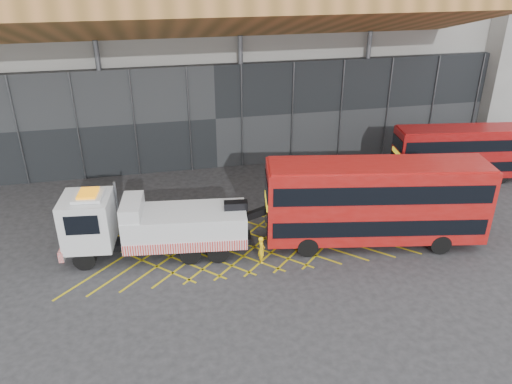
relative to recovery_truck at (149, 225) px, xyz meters
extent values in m
plane|color=#27272A|center=(3.40, 0.27, -1.90)|extent=(120.00, 120.00, 0.00)
cube|color=gold|center=(-1.40, 0.27, -1.89)|extent=(7.16, 7.16, 0.01)
cube|color=gold|center=(-1.40, 0.27, -1.89)|extent=(7.16, 7.16, 0.01)
cube|color=gold|center=(0.20, 0.27, -1.89)|extent=(7.16, 7.16, 0.01)
cube|color=gold|center=(0.20, 0.27, -1.89)|extent=(7.16, 7.16, 0.01)
cube|color=gold|center=(1.80, 0.27, -1.89)|extent=(7.16, 7.16, 0.01)
cube|color=gold|center=(1.80, 0.27, -1.89)|extent=(7.16, 7.16, 0.01)
cube|color=gold|center=(3.40, 0.27, -1.89)|extent=(7.16, 7.16, 0.01)
cube|color=gold|center=(3.40, 0.27, -1.89)|extent=(7.16, 7.16, 0.01)
cube|color=gold|center=(5.00, 0.27, -1.89)|extent=(7.16, 7.16, 0.01)
cube|color=gold|center=(5.00, 0.27, -1.89)|extent=(7.16, 7.16, 0.01)
cube|color=gold|center=(6.60, 0.27, -1.89)|extent=(7.16, 7.16, 0.01)
cube|color=gold|center=(6.60, 0.27, -1.89)|extent=(7.16, 7.16, 0.01)
cube|color=gold|center=(8.20, 0.27, -1.89)|extent=(7.16, 7.16, 0.01)
cube|color=gold|center=(8.20, 0.27, -1.89)|extent=(7.16, 7.16, 0.01)
cube|color=gold|center=(9.80, 0.27, -1.89)|extent=(7.16, 7.16, 0.01)
cube|color=gold|center=(9.80, 0.27, -1.89)|extent=(7.16, 7.16, 0.01)
cube|color=gold|center=(11.40, 0.27, -1.89)|extent=(7.16, 7.16, 0.01)
cube|color=gold|center=(11.40, 0.27, -1.89)|extent=(7.16, 7.16, 0.01)
cube|color=gray|center=(5.40, 19.27, 7.10)|extent=(55.00, 14.00, 18.00)
cube|color=black|center=(5.40, 11.97, 2.10)|extent=(55.00, 0.80, 8.00)
cube|color=brown|center=(3.40, 8.27, 9.60)|extent=(40.00, 11.93, 4.07)
cylinder|color=#595B60|center=(-2.60, 11.77, 3.10)|extent=(0.36, 0.36, 10.00)
cylinder|color=#595B60|center=(7.40, 11.77, 3.10)|extent=(0.36, 0.36, 10.00)
cylinder|color=#595B60|center=(17.40, 11.77, 3.10)|extent=(0.36, 0.36, 10.00)
cube|color=black|center=(0.46, -0.05, -1.14)|extent=(10.33, 2.27, 0.38)
cube|color=white|center=(-3.19, 0.38, 0.43)|extent=(2.89, 2.99, 2.81)
cube|color=black|center=(-4.50, 0.53, 0.91)|extent=(0.33, 2.37, 1.19)
cube|color=red|center=(-4.53, 0.54, -0.98)|extent=(0.60, 2.82, 0.59)
cube|color=orange|center=(-2.98, 0.35, 2.08)|extent=(1.12, 1.40, 0.13)
cube|color=white|center=(1.96, -0.22, -0.11)|extent=(6.97, 3.46, 1.73)
cube|color=red|center=(1.80, -1.60, -0.76)|extent=(6.67, 0.84, 0.59)
cube|color=white|center=(-0.83, 0.10, 1.13)|extent=(1.38, 2.70, 0.76)
cube|color=black|center=(4.76, -0.55, 0.91)|extent=(1.35, 0.69, 0.54)
cube|color=black|center=(5.83, -0.68, 0.37)|extent=(2.39, 0.65, 1.17)
cylinder|color=black|center=(-3.54, -0.72, -1.30)|extent=(1.23, 0.51, 1.19)
cylinder|color=black|center=(-3.27, 1.53, -1.30)|extent=(1.23, 0.51, 1.19)
cylinder|color=black|center=(3.55, -1.55, -1.30)|extent=(1.23, 0.51, 1.19)
cylinder|color=black|center=(3.81, 0.70, -1.30)|extent=(1.23, 0.51, 1.19)
cylinder|color=#595B60|center=(-1.67, 1.29, 1.02)|extent=(0.15, 0.15, 2.38)
cube|color=#9E0F0C|center=(12.63, -1.47, 0.86)|extent=(12.66, 4.98, 4.36)
cube|color=black|center=(12.63, -1.47, -0.16)|extent=(12.18, 4.96, 0.95)
cube|color=black|center=(12.63, -1.47, 1.86)|extent=(12.18, 4.96, 1.07)
cube|color=black|center=(6.53, -0.39, -0.10)|extent=(0.50, 2.49, 1.46)
cube|color=black|center=(6.53, -0.39, 1.86)|extent=(0.50, 2.49, 1.07)
cube|color=yellow|center=(6.52, -0.38, 0.96)|extent=(0.41, 1.98, 0.39)
cube|color=#9E0F0C|center=(12.63, -1.47, 3.07)|extent=(12.38, 4.71, 0.13)
cylinder|color=black|center=(8.53, -2.05, -1.31)|extent=(1.21, 0.54, 1.17)
cylinder|color=black|center=(8.98, 0.48, -1.31)|extent=(1.21, 0.54, 1.17)
cylinder|color=black|center=(15.94, -3.36, -1.31)|extent=(1.21, 0.54, 1.17)
cylinder|color=black|center=(16.39, -0.84, -1.31)|extent=(1.21, 0.54, 1.17)
cube|color=maroon|center=(22.73, 5.61, 0.31)|extent=(10.09, 3.66, 3.48)
cube|color=black|center=(22.73, 5.61, -0.51)|extent=(9.71, 3.66, 0.76)
cube|color=black|center=(22.73, 5.61, 1.11)|extent=(9.71, 3.66, 0.85)
cube|color=black|center=(17.82, 6.31, -0.46)|extent=(0.34, 2.00, 1.17)
cube|color=black|center=(17.82, 6.31, 1.11)|extent=(0.34, 2.00, 0.85)
cube|color=yellow|center=(17.81, 6.32, 0.39)|extent=(0.29, 1.59, 0.31)
cube|color=maroon|center=(22.73, 5.61, 2.07)|extent=(9.87, 3.45, 0.11)
cylinder|color=black|center=(19.48, 5.07, -1.43)|extent=(0.96, 0.40, 0.93)
cylinder|color=black|center=(19.76, 7.04, -1.43)|extent=(0.96, 0.40, 0.93)
cylinder|color=black|center=(25.43, 4.23, -1.43)|extent=(0.96, 0.40, 0.93)
cylinder|color=black|center=(25.71, 6.19, -1.43)|extent=(0.96, 0.40, 0.93)
imported|color=yellow|center=(5.88, -2.07, -1.11)|extent=(0.40, 0.59, 1.58)
camera|label=1|loc=(0.69, -24.57, 13.64)|focal=35.00mm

